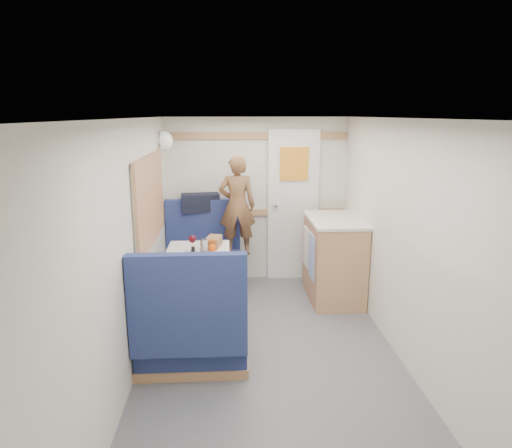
{
  "coord_description": "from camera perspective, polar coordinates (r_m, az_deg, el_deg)",
  "views": [
    {
      "loc": [
        -0.33,
        -3.24,
        2.03
      ],
      "look_at": [
        -0.09,
        0.9,
        1.03
      ],
      "focal_mm": 32.0,
      "sensor_mm": 36.0,
      "label": 1
    }
  ],
  "objects": [
    {
      "name": "floor",
      "position": [
        3.84,
        2.19,
        -18.34
      ],
      "size": [
        4.5,
        4.5,
        0.0
      ],
      "primitive_type": "plane",
      "color": "#515156",
      "rests_on": "ground"
    },
    {
      "name": "ceiling",
      "position": [
        3.26,
        2.52,
        13.02
      ],
      "size": [
        4.5,
        4.5,
        0.0
      ],
      "primitive_type": "plane",
      "rotation": [
        3.14,
        0.0,
        0.0
      ],
      "color": "silver",
      "rests_on": "wall_back"
    },
    {
      "name": "wall_back",
      "position": [
        5.6,
        0.05,
        2.98
      ],
      "size": [
        2.2,
        0.02,
        2.0
      ],
      "primitive_type": "cube",
      "color": "silver",
      "rests_on": "floor"
    },
    {
      "name": "wall_left",
      "position": [
        3.49,
        -15.98,
        -4.15
      ],
      "size": [
        0.02,
        4.5,
        2.0
      ],
      "primitive_type": "cube",
      "color": "silver",
      "rests_on": "floor"
    },
    {
      "name": "wall_right",
      "position": [
        3.69,
        19.61,
        -3.44
      ],
      "size": [
        0.02,
        4.5,
        2.0
      ],
      "primitive_type": "cube",
      "color": "silver",
      "rests_on": "floor"
    },
    {
      "name": "oak_trim_low",
      "position": [
        5.61,
        0.06,
        1.44
      ],
      "size": [
        2.15,
        0.02,
        0.08
      ],
      "primitive_type": "cube",
      "color": "#9D6747",
      "rests_on": "wall_back"
    },
    {
      "name": "oak_trim_high",
      "position": [
        5.49,
        0.06,
        10.97
      ],
      "size": [
        2.15,
        0.02,
        0.08
      ],
      "primitive_type": "cube",
      "color": "#9D6747",
      "rests_on": "wall_back"
    },
    {
      "name": "side_window",
      "position": [
        4.38,
        -13.19,
        2.95
      ],
      "size": [
        0.04,
        1.3,
        0.72
      ],
      "primitive_type": "cube",
      "color": "#98A68D",
      "rests_on": "wall_left"
    },
    {
      "name": "rear_door",
      "position": [
        5.62,
        4.65,
        2.68
      ],
      "size": [
        0.62,
        0.12,
        1.86
      ],
      "color": "white",
      "rests_on": "wall_back"
    },
    {
      "name": "dinette_table",
      "position": [
        4.5,
        -7.3,
        -5.52
      ],
      "size": [
        0.62,
        0.92,
        0.72
      ],
      "color": "white",
      "rests_on": "floor"
    },
    {
      "name": "bench_far",
      "position": [
        5.4,
        -6.63,
        -5.19
      ],
      "size": [
        0.9,
        0.59,
        1.05
      ],
      "color": "navy",
      "rests_on": "floor"
    },
    {
      "name": "bench_near",
      "position": [
        3.81,
        -8.03,
        -13.58
      ],
      "size": [
        0.9,
        0.59,
        1.05
      ],
      "color": "navy",
      "rests_on": "floor"
    },
    {
      "name": "ledge",
      "position": [
        5.5,
        -6.65,
        1.41
      ],
      "size": [
        0.9,
        0.14,
        0.04
      ],
      "primitive_type": "cube",
      "color": "#9D6747",
      "rests_on": "bench_far"
    },
    {
      "name": "dome_light",
      "position": [
        5.15,
        -11.49,
        10.19
      ],
      "size": [
        0.2,
        0.2,
        0.2
      ],
      "primitive_type": "sphere",
      "color": "white",
      "rests_on": "wall_left"
    },
    {
      "name": "galley_counter",
      "position": [
        5.17,
        9.62,
        -4.22
      ],
      "size": [
        0.57,
        0.92,
        0.92
      ],
      "color": "#9D6747",
      "rests_on": "floor"
    },
    {
      "name": "person",
      "position": [
        5.17,
        -2.38,
        2.31
      ],
      "size": [
        0.42,
        0.29,
        1.14
      ],
      "primitive_type": "imported",
      "rotation": [
        0.0,
        0.0,
        3.11
      ],
      "color": "brown",
      "rests_on": "bench_far"
    },
    {
      "name": "duffel_bag",
      "position": [
        5.47,
        -6.95,
        2.69
      ],
      "size": [
        0.47,
        0.27,
        0.21
      ],
      "primitive_type": "cube",
      "rotation": [
        0.0,
        0.0,
        0.14
      ],
      "color": "black",
      "rests_on": "ledge"
    },
    {
      "name": "tray",
      "position": [
        4.18,
        -6.44,
        -4.66
      ],
      "size": [
        0.29,
        0.37,
        0.02
      ],
      "primitive_type": "cube",
      "rotation": [
        0.0,
        0.0,
        0.02
      ],
      "color": "white",
      "rests_on": "dinette_table"
    },
    {
      "name": "orange_fruit",
      "position": [
        4.42,
        -5.47,
        -2.99
      ],
      "size": [
        0.07,
        0.07,
        0.07
      ],
      "primitive_type": "sphere",
      "color": "#E05A09",
      "rests_on": "tray"
    },
    {
      "name": "cheese_block",
      "position": [
        4.21,
        -5.92,
        -4.16
      ],
      "size": [
        0.09,
        0.06,
        0.03
      ],
      "primitive_type": "cube",
      "rotation": [
        0.0,
        0.0,
        -0.01
      ],
      "color": "#F5DC8D",
      "rests_on": "tray"
    },
    {
      "name": "wine_glass",
      "position": [
        4.47,
        -7.96,
        -1.96
      ],
      "size": [
        0.08,
        0.08,
        0.17
      ],
      "color": "white",
      "rests_on": "dinette_table"
    },
    {
      "name": "tumbler_left",
      "position": [
        4.1,
        -10.53,
        -4.48
      ],
      "size": [
        0.07,
        0.07,
        0.11
      ],
      "primitive_type": "cylinder",
      "color": "white",
      "rests_on": "dinette_table"
    },
    {
      "name": "tumbler_right",
      "position": [
        4.5,
        -6.53,
        -2.66
      ],
      "size": [
        0.07,
        0.07,
        0.12
      ],
      "primitive_type": "cylinder",
      "color": "white",
      "rests_on": "dinette_table"
    },
    {
      "name": "beer_glass",
      "position": [
        4.49,
        -5.55,
        -2.72
      ],
      "size": [
        0.07,
        0.07,
        0.11
      ],
      "primitive_type": "cylinder",
      "color": "#914415",
      "rests_on": "dinette_table"
    },
    {
      "name": "pepper_grinder",
      "position": [
        4.35,
        -7.86,
        -3.45
      ],
      "size": [
        0.04,
        0.04,
        0.09
      ],
      "primitive_type": "cylinder",
      "color": "black",
      "rests_on": "dinette_table"
    },
    {
      "name": "salt_grinder",
      "position": [
        4.3,
        -8.54,
        -3.64
      ],
      "size": [
        0.04,
        0.04,
        0.1
      ],
      "primitive_type": "cylinder",
      "color": "silver",
      "rests_on": "dinette_table"
    },
    {
      "name": "bread_loaf",
      "position": [
        4.65,
        -5.33,
        -2.23
      ],
      "size": [
        0.18,
        0.26,
        0.1
      ],
      "primitive_type": "cube",
      "rotation": [
        0.0,
        0.0,
        -0.21
      ],
      "color": "olive",
      "rests_on": "dinette_table"
    }
  ]
}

